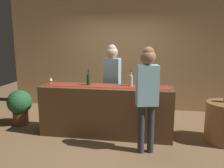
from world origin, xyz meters
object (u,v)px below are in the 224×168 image
wine_bottle_green (89,80)px  potted_plant_tall (20,105)px  wine_bottle_clear (131,80)px  wine_glass_far_end (156,82)px  customer_sipping (147,89)px  wine_glass_mid_counter (144,82)px  wine_glass_near_customer (51,79)px  bartender (112,76)px

wine_bottle_green → potted_plant_tall: size_ratio=0.39×
wine_bottle_clear → wine_glass_far_end: wine_bottle_clear is taller
customer_sipping → wine_glass_far_end: bearing=62.5°
wine_bottle_clear → customer_sipping: size_ratio=0.17×
wine_bottle_clear → wine_glass_far_end: 0.48m
wine_bottle_green → customer_sipping: size_ratio=0.17×
customer_sipping → wine_glass_mid_counter: bearing=81.7°
wine_bottle_green → wine_glass_far_end: wine_bottle_green is taller
wine_glass_near_customer → customer_sipping: bearing=-18.1°
wine_glass_near_customer → potted_plant_tall: size_ratio=0.19×
customer_sipping → wine_glass_near_customer: bearing=147.5°
customer_sipping → potted_plant_tall: customer_sipping is taller
wine_glass_far_end → customer_sipping: size_ratio=0.08×
wine_glass_mid_counter → bartender: 0.90m
wine_bottle_green → wine_glass_far_end: 1.29m
wine_glass_near_customer → wine_glass_far_end: same height
bartender → customer_sipping: (0.77, -1.20, 0.00)m
wine_bottle_green → bartender: bartender is taller
wine_bottle_green → wine_glass_far_end: (1.29, 0.01, -0.01)m
potted_plant_tall → wine_glass_mid_counter: bearing=-4.2°
bartender → wine_bottle_green: bearing=64.0°
customer_sipping → wine_bottle_green: bearing=135.5°
potted_plant_tall → wine_glass_far_end: bearing=-3.2°
wine_bottle_green → wine_bottle_clear: 0.82m
bartender → wine_glass_far_end: bearing=158.9°
wine_bottle_green → wine_glass_near_customer: wine_bottle_green is taller
wine_glass_near_customer → wine_glass_mid_counter: (1.83, 0.01, 0.00)m
wine_bottle_clear → potted_plant_tall: (-2.42, 0.12, -0.64)m
wine_glass_mid_counter → wine_bottle_green: bearing=178.4°
wine_bottle_clear → wine_glass_mid_counter: (0.25, -0.08, -0.01)m
wine_bottle_clear → wine_glass_near_customer: bearing=-176.7°
wine_glass_mid_counter → potted_plant_tall: size_ratio=0.19×
wine_bottle_clear → wine_glass_near_customer: 1.58m
wine_glass_mid_counter → bartender: bartender is taller
wine_glass_mid_counter → customer_sipping: 0.63m
wine_glass_mid_counter → wine_glass_far_end: 0.23m
wine_bottle_green → wine_glass_far_end: size_ratio=2.10×
wine_glass_mid_counter → wine_glass_far_end: same height
wine_glass_mid_counter → potted_plant_tall: bearing=175.8°
wine_glass_mid_counter → wine_glass_far_end: bearing=9.6°
wine_bottle_clear → wine_glass_mid_counter: size_ratio=2.10×
wine_glass_far_end → potted_plant_tall: size_ratio=0.19×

